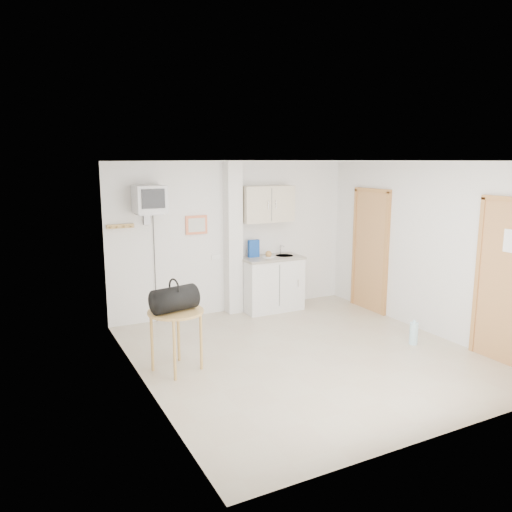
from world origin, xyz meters
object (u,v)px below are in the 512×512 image
water_bottle (414,333)px  crt_television (149,200)px  duffel_bag (174,299)px  round_table (176,318)px

water_bottle → crt_television: bearing=141.4°
crt_television → duffel_bag: 2.06m
crt_television → duffel_bag: bearing=-97.0°
duffel_bag → water_bottle: duffel_bag is taller
round_table → crt_television: bearing=83.4°
round_table → duffel_bag: duffel_bag is taller
round_table → water_bottle: bearing=-11.5°
duffel_bag → water_bottle: (3.21, -0.63, -0.75)m
crt_television → round_table: size_ratio=2.87×
water_bottle → round_table: bearing=168.5°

